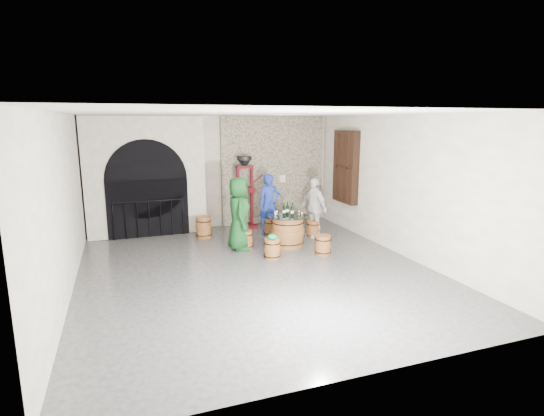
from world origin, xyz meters
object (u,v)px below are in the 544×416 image
object	(u,v)px
barrel_stool_left	(245,240)
barrel_stool_near_left	(272,249)
wine_bottle_center	(292,211)
wine_bottle_left	(284,210)
person_green	(239,214)
side_barrel	(204,227)
barrel_stool_near_right	(323,245)
person_white	(314,208)
barrel_table	(288,231)
wine_bottle_right	(287,209)
barrel_stool_right	(313,229)
person_blue	(269,205)
barrel_stool_far	(271,227)
corking_press	(245,187)

from	to	relation	value
barrel_stool_left	barrel_stool_near_left	size ratio (longest dim) A/B	1.00
wine_bottle_center	wine_bottle_left	bearing A→B (deg)	143.90
barrel_stool_near_left	person_green	distance (m)	1.25
side_barrel	barrel_stool_near_right	bearing A→B (deg)	-45.75
barrel_stool_near_left	person_white	world-z (taller)	person_white
wine_bottle_center	side_barrel	distance (m)	2.53
barrel_table	wine_bottle_right	distance (m)	0.53
barrel_stool_near_right	wine_bottle_center	size ratio (longest dim) A/B	1.42
wine_bottle_left	barrel_stool_right	bearing A→B (deg)	24.72
barrel_stool_near_right	person_blue	distance (m)	2.26
person_green	person_blue	xyz separation A→B (m)	(1.13, 1.03, -0.05)
barrel_table	wine_bottle_right	world-z (taller)	wine_bottle_right
barrel_stool_left	side_barrel	bearing A→B (deg)	119.40
wine_bottle_left	barrel_stool_near_left	bearing A→B (deg)	-125.74
side_barrel	barrel_stool_left	bearing A→B (deg)	-60.60
barrel_stool_right	wine_bottle_right	distance (m)	1.20
barrel_stool_right	person_green	world-z (taller)	person_green
barrel_stool_far	wine_bottle_center	distance (m)	1.34
person_green	person_blue	distance (m)	1.53
barrel_stool_far	wine_bottle_right	xyz separation A→B (m)	(0.10, -0.95, 0.68)
barrel_stool_left	person_green	bearing A→B (deg)	173.91
person_green	side_barrel	world-z (taller)	person_green
barrel_table	side_barrel	distance (m)	2.34
barrel_stool_near_left	side_barrel	distance (m)	2.54
wine_bottle_right	barrel_table	bearing A→B (deg)	-106.80
barrel_stool_far	person_green	distance (m)	1.61
barrel_table	wine_bottle_left	distance (m)	0.53
barrel_stool_far	barrel_stool_near_right	xyz separation A→B (m)	(0.58, -2.00, 0.00)
barrel_stool_far	wine_bottle_left	world-z (taller)	wine_bottle_left
barrel_stool_right	corking_press	xyz separation A→B (m)	(-1.44, 1.54, 0.99)
barrel_stool_far	person_blue	xyz separation A→B (m)	(-0.01, 0.09, 0.61)
barrel_stool_near_left	person_green	size ratio (longest dim) A/B	0.26
barrel_stool_far	wine_bottle_center	bearing A→B (deg)	-82.47
barrel_stool_far	corking_press	distance (m)	1.46
barrel_stool_near_left	person_green	world-z (taller)	person_green
barrel_stool_left	corking_press	xyz separation A→B (m)	(0.56, 1.94, 0.99)
barrel_stool_near_right	person_blue	size ratio (longest dim) A/B	0.28
barrel_stool_left	barrel_stool_near_right	world-z (taller)	same
barrel_stool_left	barrel_stool_near_right	bearing A→B (deg)	-33.70
barrel_stool_left	barrel_stool_far	distance (m)	1.38
barrel_stool_near_left	person_green	bearing A→B (deg)	118.31
barrel_stool_near_left	barrel_stool_near_right	bearing A→B (deg)	-5.94
person_blue	barrel_stool_near_right	bearing A→B (deg)	-73.43
barrel_stool_far	person_white	xyz separation A→B (m)	(1.02, -0.55, 0.57)
barrel_stool_far	side_barrel	size ratio (longest dim) A/B	0.81
barrel_stool_right	wine_bottle_right	bearing A→B (deg)	-156.36
person_white	wine_bottle_left	world-z (taller)	person_white
barrel_stool_near_right	person_white	world-z (taller)	person_white
person_white	corking_press	size ratio (longest dim) A/B	0.77
barrel_table	wine_bottle_center	size ratio (longest dim) A/B	3.09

